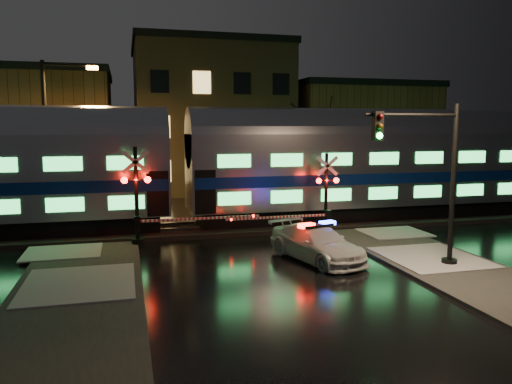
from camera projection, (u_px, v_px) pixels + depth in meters
ground at (251, 253)px, 20.71m from camera, size 120.00×120.00×0.00m
ballast at (227, 227)px, 25.49m from camera, size 90.00×4.20×0.24m
sidewalk_left at (69, 320)px, 13.31m from camera, size 4.00×20.00×0.12m
sidewalk_right at (484, 282)px, 16.57m from camera, size 4.00×20.00×0.12m
building_left at (15, 136)px, 37.98m from camera, size 14.00×10.00×9.00m
building_mid at (209, 120)px, 42.06m from camera, size 12.00×11.00×11.50m
building_right at (353, 138)px, 45.03m from camera, size 12.00×10.00×8.50m
train at (178, 164)px, 24.46m from camera, size 51.00×3.12×5.92m
police_car at (317, 243)px, 19.45m from camera, size 3.10×4.99×1.51m
crossing_signal_right at (320, 202)px, 23.70m from camera, size 5.58×0.65×3.95m
crossing_signal_left at (145, 205)px, 21.65m from camera, size 6.13×0.67×4.34m
traffic_light at (431, 183)px, 17.92m from camera, size 3.88×0.70×6.01m
streetlight at (52, 131)px, 26.53m from camera, size 2.89×0.30×8.66m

